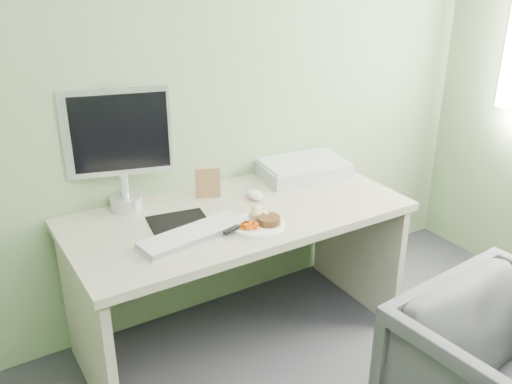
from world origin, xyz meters
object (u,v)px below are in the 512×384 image
plate (258,225)px  monitor (119,142)px  desk (239,245)px  scanner (303,169)px

plate → monitor: bearing=131.5°
plate → monitor: 0.74m
desk → monitor: size_ratio=2.76×
desk → scanner: size_ratio=3.49×
monitor → scanner: bearing=10.1°
desk → monitor: 0.74m
desk → scanner: bearing=22.1°
desk → scanner: scanner is taller
desk → plate: bearing=-90.5°
plate → scanner: scanner is taller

